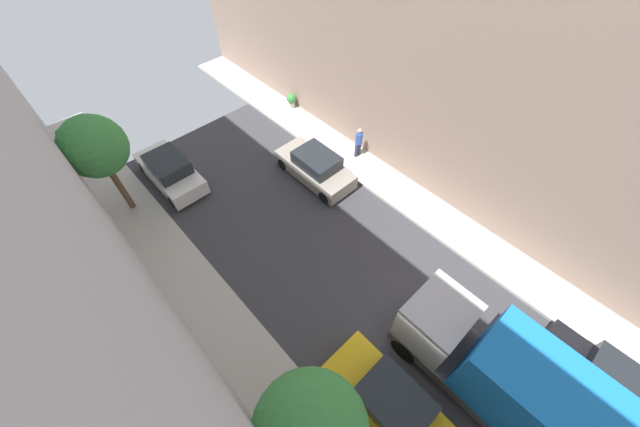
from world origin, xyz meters
name	(u,v)px	position (x,y,z in m)	size (l,w,h in m)	color
ground	(415,331)	(0.00, 0.00, 0.00)	(32.00, 32.00, 0.00)	#38383D
sidewalk_right	(487,252)	(5.00, 0.00, 0.07)	(2.00, 44.00, 0.15)	#B7B2A8
building_right	(635,60)	(9.00, 0.00, 7.12)	(6.00, 44.00, 14.23)	gray
parked_car_left_2	(389,402)	(-2.70, -0.85, 0.72)	(1.78, 4.20, 1.57)	gold
parked_car_left_3	(170,171)	(-2.70, 13.04, 0.72)	(1.78, 4.20, 1.57)	white
parked_car_right_1	(610,388)	(2.70, -5.35, 0.72)	(1.78, 4.20, 1.57)	black
parked_car_right_2	(315,167)	(2.70, 8.37, 0.72)	(1.78, 4.20, 1.57)	gray
delivery_truck	(511,383)	(0.00, -2.96, 1.79)	(2.26, 6.60, 3.38)	#4C4C51
pedestrian	(359,141)	(5.36, 7.96, 1.07)	(0.40, 0.36, 1.72)	#2D334C
street_tree_2	(94,147)	(-4.98, 12.73, 3.75)	(2.50, 2.50, 4.87)	brown
potted_plant_1	(61,135)	(-5.64, 19.83, 0.58)	(0.47, 0.47, 0.76)	slate
potted_plant_2	(292,100)	(5.65, 13.70, 0.65)	(0.58, 0.58, 0.87)	#B2A899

